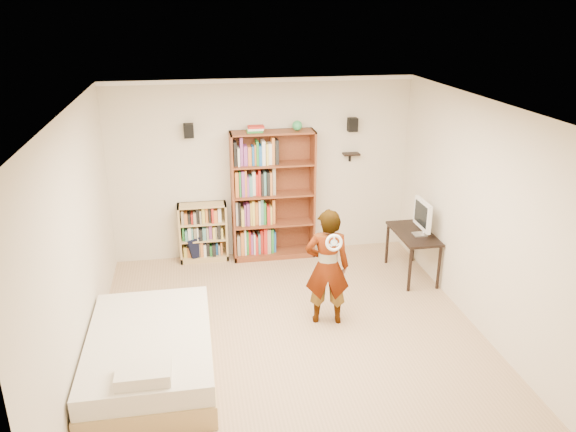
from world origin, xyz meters
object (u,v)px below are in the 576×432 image
at_px(low_bookshelf, 203,232).
at_px(person, 327,267).
at_px(tall_bookshelf, 273,196).
at_px(daybed, 150,349).
at_px(computer_desk, 412,254).

distance_m(low_bookshelf, person, 2.51).
xyz_separation_m(tall_bookshelf, low_bookshelf, (-1.07, 0.05, -0.53)).
distance_m(tall_bookshelf, low_bookshelf, 1.19).
relative_size(low_bookshelf, person, 0.61).
bearing_deg(daybed, tall_bookshelf, 57.50).
bearing_deg(computer_desk, low_bookshelf, 160.24).
xyz_separation_m(daybed, person, (2.07, 0.70, 0.44)).
distance_m(tall_bookshelf, computer_desk, 2.20).
bearing_deg(computer_desk, daybed, -154.56).
bearing_deg(tall_bookshelf, low_bookshelf, 177.54).
bearing_deg(low_bookshelf, daybed, -103.42).
height_order(tall_bookshelf, low_bookshelf, tall_bookshelf).
relative_size(tall_bookshelf, daybed, 0.99).
distance_m(daybed, person, 2.23).
bearing_deg(tall_bookshelf, person, -80.10).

